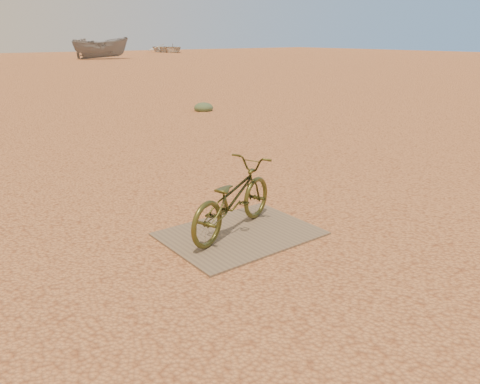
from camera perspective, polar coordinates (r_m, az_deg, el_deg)
ground at (r=5.40m, az=-3.38°, el=-3.76°), size 120.00×120.00×0.00m
plywood_board at (r=5.07m, az=-0.00°, el=-5.12°), size 1.58×1.19×0.02m
bicycle at (r=4.97m, az=-0.93°, el=-0.75°), size 1.53×0.98×0.76m
boat_mid_right at (r=45.73m, az=-16.58°, el=16.47°), size 5.23×3.17×1.90m
boat_far_right at (r=61.87m, az=-8.72°, el=16.97°), size 4.15×5.51×1.08m
kale_b at (r=13.60m, az=-4.46°, el=9.85°), size 0.55×0.55×0.30m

